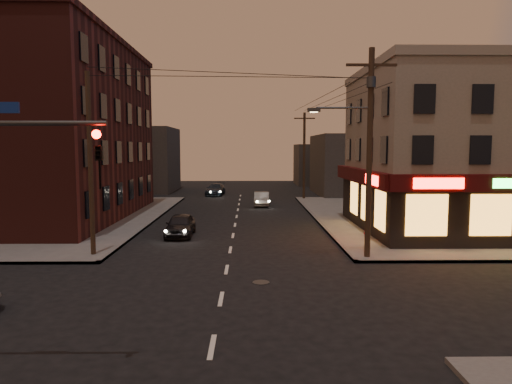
{
  "coord_description": "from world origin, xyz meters",
  "views": [
    {
      "loc": [
        1.04,
        -16.06,
        5.44
      ],
      "look_at": [
        1.37,
        7.2,
        3.2
      ],
      "focal_mm": 32.0,
      "sensor_mm": 36.0,
      "label": 1
    }
  ],
  "objects_px": {
    "sedan_near": "(180,225)",
    "sedan_far": "(215,190)",
    "sedan_mid": "(262,199)",
    "fire_hydrant": "(366,234)"
  },
  "relations": [
    {
      "from": "sedan_near",
      "to": "sedan_far",
      "type": "bearing_deg",
      "value": 88.89
    },
    {
      "from": "sedan_near",
      "to": "sedan_far",
      "type": "height_order",
      "value": "sedan_near"
    },
    {
      "from": "sedan_near",
      "to": "sedan_mid",
      "type": "bearing_deg",
      "value": 69.45
    },
    {
      "from": "sedan_mid",
      "to": "sedan_far",
      "type": "relative_size",
      "value": 0.84
    },
    {
      "from": "sedan_near",
      "to": "fire_hydrant",
      "type": "distance_m",
      "value": 11.27
    },
    {
      "from": "sedan_mid",
      "to": "fire_hydrant",
      "type": "xyz_separation_m",
      "value": [
        5.61,
        -16.89,
        -0.14
      ]
    },
    {
      "from": "fire_hydrant",
      "to": "sedan_far",
      "type": "bearing_deg",
      "value": 111.95
    },
    {
      "from": "sedan_near",
      "to": "fire_hydrant",
      "type": "relative_size",
      "value": 6.05
    },
    {
      "from": "sedan_far",
      "to": "fire_hydrant",
      "type": "height_order",
      "value": "sedan_far"
    },
    {
      "from": "sedan_near",
      "to": "fire_hydrant",
      "type": "bearing_deg",
      "value": -11.06
    }
  ]
}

